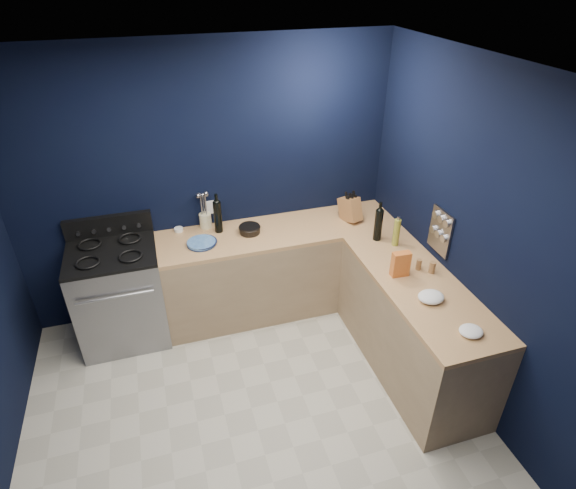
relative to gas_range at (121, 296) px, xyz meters
name	(u,v)px	position (x,y,z in m)	size (l,w,h in m)	color
floor	(258,431)	(0.93, -1.42, -0.47)	(3.50, 3.50, 0.02)	#B4AE9D
ceiling	(239,82)	(0.93, -1.42, 2.15)	(3.50, 3.50, 0.02)	silver
wall_back	(208,185)	(0.93, 0.34, 0.84)	(3.50, 0.02, 2.60)	black
wall_right	(489,253)	(2.69, -1.42, 0.84)	(0.02, 3.50, 2.60)	black
cab_back	(280,270)	(1.53, 0.02, -0.03)	(2.30, 0.63, 0.86)	#967B5C
top_back	(280,231)	(1.53, 0.02, 0.42)	(2.30, 0.63, 0.04)	olive
cab_right	(412,328)	(2.37, -1.13, -0.03)	(0.63, 1.67, 0.86)	#967B5C
top_right	(420,285)	(2.37, -1.13, 0.42)	(0.63, 1.67, 0.04)	olive
gas_range	(121,296)	(0.00, 0.00, 0.00)	(0.76, 0.66, 0.92)	gray
oven_door	(121,319)	(0.00, -0.32, -0.01)	(0.59, 0.02, 0.42)	black
cooktop	(110,253)	(0.00, 0.00, 0.48)	(0.76, 0.66, 0.03)	black
backguard	(109,226)	(0.00, 0.30, 0.58)	(0.76, 0.06, 0.20)	black
spice_panel	(441,231)	(2.67, -0.87, 0.72)	(0.02, 0.28, 0.38)	gray
wall_outlet	(210,207)	(0.93, 0.32, 0.62)	(0.09, 0.02, 0.13)	white
plate_stack	(201,243)	(0.78, -0.04, 0.46)	(0.26, 0.26, 0.03)	#2F589D
ramekin	(179,229)	(0.61, 0.27, 0.46)	(0.08, 0.08, 0.03)	white
utensil_crock	(205,221)	(0.87, 0.27, 0.51)	(0.11, 0.11, 0.14)	#F7E4C9
wine_bottle_back	(218,217)	(0.97, 0.15, 0.59)	(0.08, 0.08, 0.31)	black
lemon_basket	(250,229)	(1.24, 0.04, 0.48)	(0.19, 0.19, 0.07)	black
knife_block	(350,209)	(2.24, 0.01, 0.55)	(0.12, 0.21, 0.23)	#8E5D31
wine_bottle_right	(378,225)	(2.34, -0.42, 0.59)	(0.07, 0.07, 0.30)	black
oil_bottle	(396,232)	(2.45, -0.55, 0.57)	(0.06, 0.06, 0.26)	olive
spice_jar_near	(419,265)	(2.45, -0.96, 0.49)	(0.04, 0.04, 0.09)	olive
spice_jar_far	(432,267)	(2.53, -1.03, 0.49)	(0.05, 0.05, 0.10)	olive
crouton_bag	(401,264)	(2.26, -0.98, 0.55)	(0.15, 0.07, 0.22)	red
towel_front	(431,297)	(2.32, -1.35, 0.48)	(0.20, 0.17, 0.07)	white
towel_end	(471,331)	(2.39, -1.76, 0.47)	(0.17, 0.15, 0.05)	white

